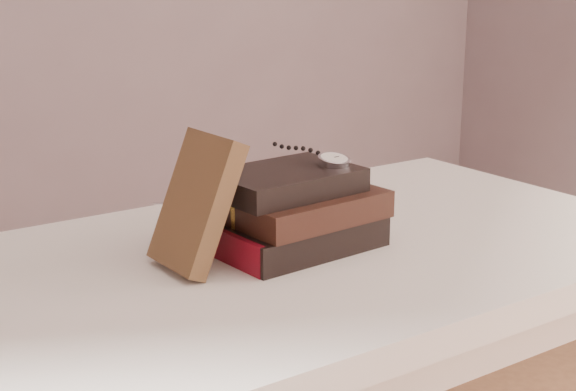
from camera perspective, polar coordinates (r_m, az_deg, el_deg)
table at (r=1.20m, az=1.85°, el=-7.42°), size 1.00×0.60×0.75m
book_stack at (r=1.14m, az=0.47°, el=-1.08°), size 0.23×0.17×0.11m
journal at (r=1.06m, az=-6.21°, el=-0.48°), size 0.10×0.11×0.17m
pocket_watch at (r=1.15m, az=2.91°, el=2.48°), size 0.05×0.15×0.02m
eyeglasses at (r=1.14m, az=-4.91°, el=-0.42°), size 0.10×0.11×0.04m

